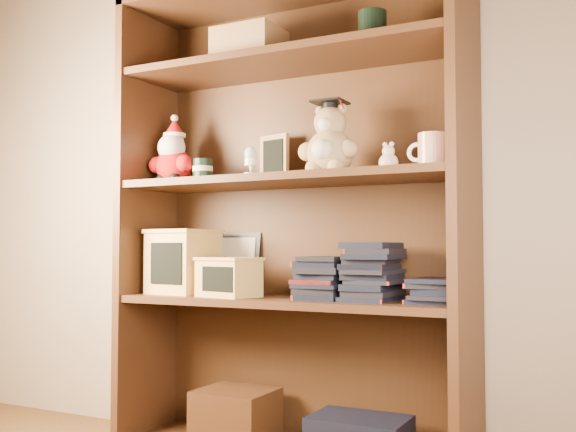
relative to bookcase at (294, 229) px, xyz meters
The scene contains 16 objects.
bookcase is the anchor object (origin of this frame).
shelf_lower 0.25m from the bookcase, 87.06° to the right, with size 1.14×0.33×0.02m.
shelf_upper 0.17m from the bookcase, 87.06° to the right, with size 1.14×0.33×0.02m.
santa_plush 0.54m from the bookcase, behind, with size 0.18×0.13×0.26m.
teachers_tin 0.40m from the bookcase, behind, with size 0.07×0.07×0.08m.
chalkboard_plaque 0.28m from the bookcase, 149.92° to the left, with size 0.13×0.09×0.17m.
egg_cup 0.28m from the bookcase, 127.76° to the right, with size 0.05×0.05×0.10m.
grad_teddy_bear 0.31m from the bookcase, 20.43° to the right, with size 0.20×0.17×0.25m.
pink_figurine 0.41m from the bookcase, ahead, with size 0.06×0.06×0.10m.
teacher_mug 0.54m from the bookcase, ahead, with size 0.12×0.09×0.11m.
certificate_frame 0.31m from the bookcase, 162.20° to the left, with size 0.18×0.05×0.22m.
treats_box 0.44m from the bookcase, behind, with size 0.23×0.23×0.23m.
pencils_box 0.27m from the bookcase, 148.12° to the right, with size 0.23×0.19×0.13m.
book_stack_left 0.21m from the bookcase, 21.65° to the right, with size 0.14×0.20×0.13m.
book_stack_mid 0.34m from the bookcase, ahead, with size 0.14×0.20×0.18m.
book_stack_right 0.54m from the bookcase, ahead, with size 0.14×0.20×0.08m.
Camera 1 is at (1.22, -0.68, 0.72)m, focal length 42.00 mm.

